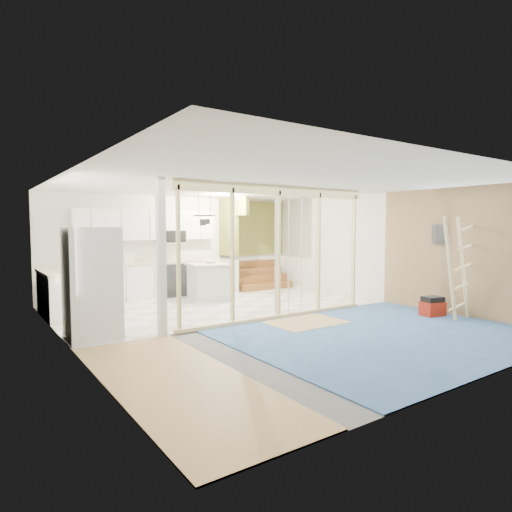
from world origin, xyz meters
TOP-DOWN VIEW (x-y plane):
  - room at (0.00, 0.00)m, footprint 7.01×8.01m
  - floor_overlays at (0.07, 0.06)m, footprint 7.00×8.00m
  - stud_frame at (-0.24, -0.00)m, footprint 4.66×0.14m
  - base_cabinets at (-1.61, 3.36)m, footprint 4.45×2.24m
  - upper_cabinets at (-0.84, 3.82)m, footprint 3.60×0.41m
  - green_partition at (2.04, 3.66)m, footprint 2.25×1.51m
  - pot_rack at (-0.31, 1.89)m, footprint 0.52×0.52m
  - sheathing_panel at (3.48, -2.00)m, footprint 0.02×4.00m
  - electrical_panel at (3.43, -1.40)m, footprint 0.04×0.30m
  - ceiling_light at (1.40, 3.00)m, footprint 0.32×0.32m
  - fridge at (-3.08, 0.45)m, footprint 0.79×0.76m
  - island at (0.17, 2.64)m, footprint 1.05×1.05m
  - bowl at (0.29, 2.71)m, footprint 0.31×0.31m
  - soap_bottle_a at (-1.53, 3.73)m, footprint 0.15×0.15m
  - soap_bottle_b at (-0.83, 3.68)m, footprint 0.11×0.11m
  - toolbox at (3.00, -1.58)m, footprint 0.48×0.40m
  - ladder at (3.01, -2.09)m, footprint 1.07×0.08m

SIDE VIEW (x-z plane):
  - floor_overlays at x=0.07m, z-range 0.00..0.02m
  - toolbox at x=3.00m, z-range -0.01..0.39m
  - island at x=0.17m, z-range 0.00..0.90m
  - base_cabinets at x=-1.61m, z-range 0.00..0.93m
  - fridge at x=-3.08m, z-range 0.00..1.80m
  - bowl at x=0.29m, z-range 0.91..0.97m
  - green_partition at x=2.04m, z-range -0.36..2.24m
  - ladder at x=3.01m, z-range 0.02..2.00m
  - soap_bottle_b at x=-0.83m, z-range 0.93..1.11m
  - soap_bottle_a at x=-1.53m, z-range 0.93..1.25m
  - sheathing_panel at x=3.48m, z-range 0.00..2.60m
  - room at x=0.00m, z-range 0.00..2.61m
  - stud_frame at x=-0.24m, z-range 0.29..2.89m
  - electrical_panel at x=3.43m, z-range 1.45..1.85m
  - upper_cabinets at x=-0.84m, z-range 1.39..2.25m
  - pot_rack at x=-0.31m, z-range 1.64..2.36m
  - ceiling_light at x=1.40m, z-range 2.50..2.58m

